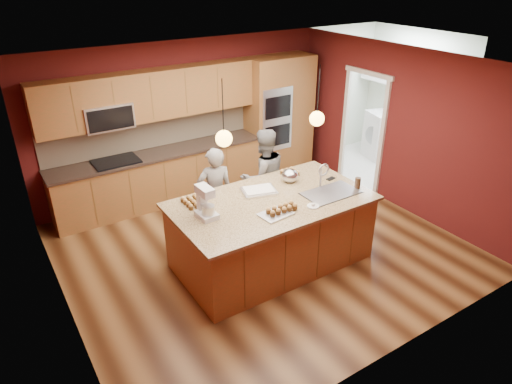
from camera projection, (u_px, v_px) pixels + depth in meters
floor at (261, 247)px, 6.87m from camera, size 5.50×5.50×0.00m
ceiling at (262, 65)px, 5.65m from camera, size 5.50×5.50×0.00m
wall_back at (185, 118)px, 8.14m from camera, size 5.50×0.00×5.50m
wall_front at (404, 252)px, 4.38m from camera, size 5.50×0.00×5.50m
wall_left at (50, 220)px, 4.93m from camera, size 0.00×5.00×5.00m
wall_right at (400, 129)px, 7.59m from camera, size 0.00×5.00×5.00m
cabinet_run at (156, 149)px, 7.78m from camera, size 3.74×0.64×2.30m
oven_column at (279, 116)px, 8.89m from camera, size 1.30×0.62×2.30m
doorway_trim at (362, 133)px, 8.31m from camera, size 0.08×1.11×2.20m
laundry_room at (412, 69)px, 8.99m from camera, size 2.60×2.70×2.70m
pendant_left at (224, 138)px, 5.32m from camera, size 0.20×0.20×0.80m
pendant_right at (317, 118)px, 5.99m from camera, size 0.20×0.20×0.80m
island at (272, 231)px, 6.34m from camera, size 2.68×1.50×1.37m
person_left at (215, 194)px, 6.82m from camera, size 0.61×0.47×1.48m
person_right at (263, 177)px, 7.21m from camera, size 0.84×0.69×1.60m
stand_mixer at (206, 204)px, 5.63m from camera, size 0.23×0.31×0.41m
sheet_cake at (259, 191)px, 6.32m from camera, size 0.54×0.45×0.05m
cooling_rack at (276, 214)px, 5.75m from camera, size 0.43×0.33×0.02m
mixing_bowl at (290, 176)px, 6.58m from camera, size 0.24×0.24×0.21m
plate at (313, 206)px, 5.95m from camera, size 0.16×0.16×0.01m
tumbler at (358, 183)px, 6.40m from camera, size 0.08×0.08×0.16m
phone at (331, 179)px, 6.70m from camera, size 0.15×0.10×0.01m
cupcakes_left at (193, 201)px, 6.00m from camera, size 0.25×0.33×0.07m
cupcakes_rack at (282, 208)px, 5.79m from camera, size 0.44×0.17×0.08m
cupcakes_right at (290, 172)px, 6.83m from camera, size 0.25×0.25×0.07m
washer at (409, 146)px, 9.34m from camera, size 0.68×0.70×0.94m
dryer at (383, 135)px, 9.83m from camera, size 0.77×0.78×1.00m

